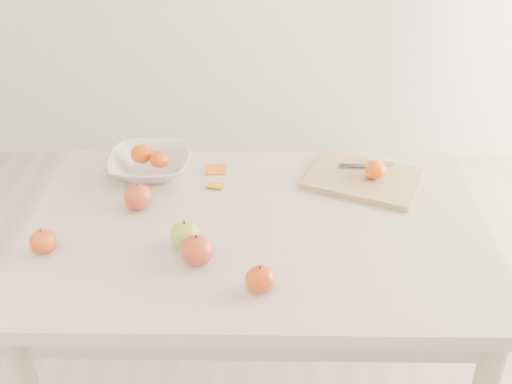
{
  "coord_description": "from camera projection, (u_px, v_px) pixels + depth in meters",
  "views": [
    {
      "loc": [
        0.02,
        -1.37,
        1.71
      ],
      "look_at": [
        0.0,
        0.05,
        0.82
      ],
      "focal_mm": 45.0,
      "sensor_mm": 36.0,
      "label": 1
    }
  ],
  "objects": [
    {
      "name": "cutting_board",
      "position": [
        363.0,
        179.0,
        1.85
      ],
      "size": [
        0.37,
        0.33,
        0.02
      ],
      "primitive_type": "cube",
      "rotation": [
        0.0,
        0.0,
        -0.39
      ],
      "color": "tan",
      "rests_on": "table"
    },
    {
      "name": "apple_green",
      "position": [
        185.0,
        234.0,
        1.58
      ],
      "size": [
        0.07,
        0.07,
        0.07
      ],
      "primitive_type": "ellipsoid",
      "color": "#699C21",
      "rests_on": "table"
    },
    {
      "name": "board_tangerine",
      "position": [
        376.0,
        170.0,
        1.83
      ],
      "size": [
        0.06,
        0.06,
        0.05
      ],
      "primitive_type": "ellipsoid",
      "color": "#D75107",
      "rests_on": "cutting_board"
    },
    {
      "name": "orange_peel_b",
      "position": [
        216.0,
        186.0,
        1.83
      ],
      "size": [
        0.05,
        0.04,
        0.01
      ],
      "primitive_type": "cube",
      "rotation": [
        -0.14,
        0.0,
        -0.17
      ],
      "color": "orange",
      "rests_on": "table"
    },
    {
      "name": "bowl_tangerine_near",
      "position": [
        141.0,
        154.0,
        1.88
      ],
      "size": [
        0.06,
        0.06,
        0.06
      ],
      "primitive_type": "ellipsoid",
      "color": "#DB4107",
      "rests_on": "fruit_bowl"
    },
    {
      "name": "table",
      "position": [
        256.0,
        255.0,
        1.73
      ],
      "size": [
        1.2,
        0.8,
        0.75
      ],
      "color": "beige",
      "rests_on": "ground"
    },
    {
      "name": "apple_red_b",
      "position": [
        138.0,
        197.0,
        1.72
      ],
      "size": [
        0.08,
        0.08,
        0.07
      ],
      "primitive_type": "ellipsoid",
      "color": "maroon",
      "rests_on": "table"
    },
    {
      "name": "fruit_bowl",
      "position": [
        150.0,
        164.0,
        1.89
      ],
      "size": [
        0.24,
        0.24,
        0.06
      ],
      "primitive_type": "imported",
      "color": "silver",
      "rests_on": "table"
    },
    {
      "name": "bowl_tangerine_far",
      "position": [
        159.0,
        159.0,
        1.86
      ],
      "size": [
        0.05,
        0.05,
        0.05
      ],
      "primitive_type": "ellipsoid",
      "color": "#D04707",
      "rests_on": "fruit_bowl"
    },
    {
      "name": "orange_peel_a",
      "position": [
        216.0,
        171.0,
        1.91
      ],
      "size": [
        0.06,
        0.05,
        0.01
      ],
      "primitive_type": "cube",
      "rotation": [
        0.21,
        0.0,
        0.07
      ],
      "color": "orange",
      "rests_on": "table"
    },
    {
      "name": "apple_red_e",
      "position": [
        260.0,
        279.0,
        1.44
      ],
      "size": [
        0.07,
        0.07,
        0.06
      ],
      "primitive_type": "ellipsoid",
      "color": "#9D0909",
      "rests_on": "table"
    },
    {
      "name": "apple_red_c",
      "position": [
        197.0,
        250.0,
        1.52
      ],
      "size": [
        0.08,
        0.08,
        0.07
      ],
      "primitive_type": "ellipsoid",
      "color": "maroon",
      "rests_on": "table"
    },
    {
      "name": "apple_red_d",
      "position": [
        43.0,
        241.0,
        1.56
      ],
      "size": [
        0.07,
        0.07,
        0.06
      ],
      "primitive_type": "ellipsoid",
      "color": "#A22211",
      "rests_on": "table"
    },
    {
      "name": "paring_knife",
      "position": [
        377.0,
        162.0,
        1.91
      ],
      "size": [
        0.17,
        0.05,
        0.01
      ],
      "color": "white",
      "rests_on": "cutting_board"
    }
  ]
}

